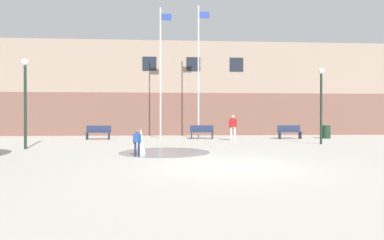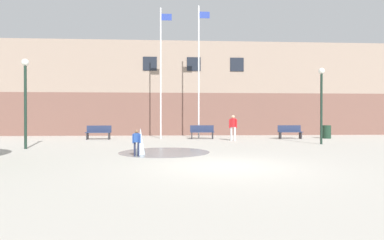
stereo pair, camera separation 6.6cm
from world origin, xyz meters
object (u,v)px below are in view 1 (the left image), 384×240
(park_bench_near_trashcan, at_px, (202,132))
(trash_can, at_px, (326,132))
(park_bench_far_right, at_px, (290,132))
(lamp_post_left_lane, at_px, (25,90))
(lamp_post_right_lane, at_px, (321,95))
(adult_in_red, at_px, (233,126))
(flagpole_right, at_px, (199,68))
(flagpole_left, at_px, (161,70))
(child_in_fountain, at_px, (137,141))
(park_bench_under_right_flagpole, at_px, (98,132))

(park_bench_near_trashcan, height_order, trash_can, park_bench_near_trashcan)
(park_bench_far_right, height_order, lamp_post_left_lane, lamp_post_left_lane)
(lamp_post_right_lane, bearing_deg, adult_in_red, 147.42)
(lamp_post_right_lane, bearing_deg, flagpole_right, 142.17)
(park_bench_near_trashcan, height_order, flagpole_left, flagpole_left)
(child_in_fountain, distance_m, lamp_post_right_lane, 10.53)
(flagpole_right, relative_size, lamp_post_right_lane, 2.22)
(trash_can, bearing_deg, lamp_post_right_lane, -120.47)
(child_in_fountain, distance_m, lamp_post_left_lane, 6.49)
(park_bench_near_trashcan, bearing_deg, flagpole_right, 112.67)
(park_bench_under_right_flagpole, xyz_separation_m, adult_in_red, (8.59, -1.48, 0.45))
(lamp_post_left_lane, bearing_deg, park_bench_far_right, 21.69)
(child_in_fountain, bearing_deg, park_bench_near_trashcan, -176.82)
(park_bench_under_right_flagpole, height_order, park_bench_far_right, same)
(park_bench_under_right_flagpole, distance_m, park_bench_near_trashcan, 6.82)
(park_bench_near_trashcan, relative_size, adult_in_red, 1.01)
(lamp_post_right_lane, bearing_deg, child_in_fountain, -153.84)
(park_bench_far_right, relative_size, flagpole_left, 0.18)
(park_bench_under_right_flagpole, bearing_deg, trash_can, 0.46)
(lamp_post_left_lane, relative_size, lamp_post_right_lane, 1.00)
(park_bench_under_right_flagpole, distance_m, adult_in_red, 8.73)
(park_bench_under_right_flagpole, bearing_deg, child_in_fountain, -67.70)
(park_bench_far_right, xyz_separation_m, flagpole_right, (-6.12, 0.64, 4.32))
(lamp_post_right_lane, bearing_deg, park_bench_under_right_flagpole, 161.91)
(child_in_fountain, bearing_deg, lamp_post_left_lane, -95.56)
(park_bench_near_trashcan, relative_size, park_bench_far_right, 1.00)
(flagpole_right, height_order, lamp_post_left_lane, flagpole_right)
(adult_in_red, relative_size, flagpole_left, 0.18)
(park_bench_far_right, bearing_deg, child_in_fountain, -136.41)
(child_in_fountain, bearing_deg, flagpole_right, -175.08)
(adult_in_red, distance_m, lamp_post_left_lane, 11.41)
(lamp_post_left_lane, bearing_deg, adult_in_red, 22.62)
(adult_in_red, distance_m, lamp_post_right_lane, 5.34)
(adult_in_red, bearing_deg, park_bench_far_right, 152.50)
(lamp_post_left_lane, bearing_deg, flagpole_left, 47.67)
(park_bench_under_right_flagpole, relative_size, child_in_fountain, 1.62)
(child_in_fountain, xyz_separation_m, flagpole_left, (0.46, 9.37, 4.13))
(park_bench_far_right, xyz_separation_m, trash_can, (2.63, 0.14, -0.03))
(park_bench_far_right, bearing_deg, adult_in_red, -160.69)
(park_bench_far_right, distance_m, lamp_post_left_lane, 15.84)
(flagpole_right, relative_size, lamp_post_left_lane, 2.22)
(park_bench_far_right, bearing_deg, flagpole_left, 175.83)
(trash_can, bearing_deg, park_bench_far_right, -177.04)
(flagpole_left, bearing_deg, trash_can, -2.52)
(park_bench_under_right_flagpole, relative_size, flagpole_left, 0.18)
(park_bench_far_right, xyz_separation_m, adult_in_red, (-4.17, -1.46, 0.45))
(park_bench_near_trashcan, xyz_separation_m, adult_in_red, (1.78, -1.69, 0.45))
(park_bench_near_trashcan, bearing_deg, park_bench_under_right_flagpole, -178.19)
(park_bench_far_right, relative_size, adult_in_red, 1.01)
(flagpole_left, distance_m, lamp_post_right_lane, 10.25)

